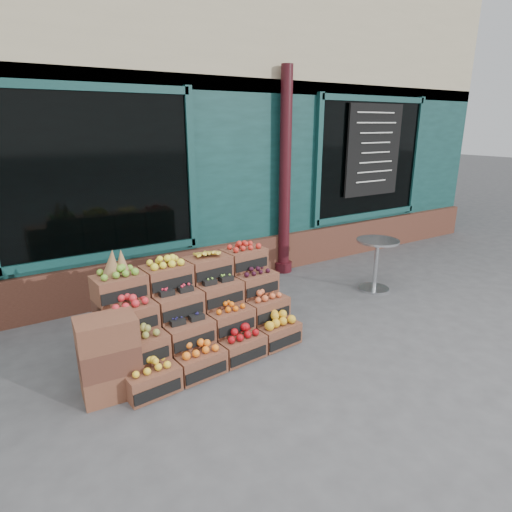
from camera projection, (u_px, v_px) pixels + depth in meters
ground at (303, 339)px, 4.91m from camera, size 60.00×60.00×0.00m
shop_facade at (143, 122)px, 8.31m from camera, size 12.00×6.24×4.80m
crate_display at (199, 317)px, 4.57m from camera, size 2.06×1.13×1.24m
spare_crates at (109, 357)px, 3.80m from camera, size 0.53×0.39×0.76m
bistro_table at (376, 259)px, 6.23m from camera, size 0.61×0.61×0.77m
shopkeeper at (71, 237)px, 5.87m from camera, size 0.71×0.54×1.76m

